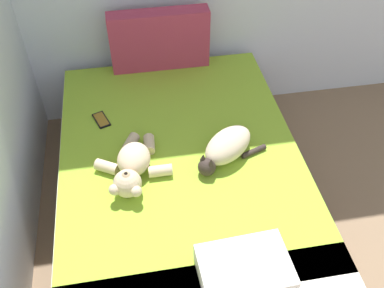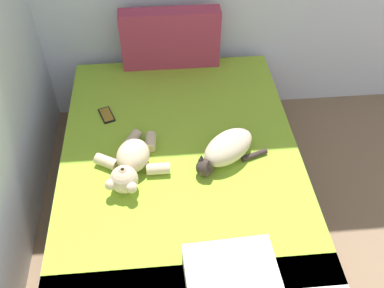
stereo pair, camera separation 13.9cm
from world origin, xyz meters
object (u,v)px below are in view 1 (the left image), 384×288
Objects in this scene: cell_phone at (101,120)px; throw_pillow at (244,270)px; teddy_bear at (132,167)px; cat at (226,147)px; patterned_cushion at (160,40)px; bed at (182,186)px.

throw_pillow reaches higher than cell_phone.
teddy_bear is at bearing -71.32° from cell_phone.
cat is at bearing 5.89° from teddy_bear.
cat is at bearing -75.02° from patterned_cushion.
cat reaches higher than throw_pillow.
teddy_bear is 0.52m from cell_phone.
patterned_cushion is 0.72m from cell_phone.
patterned_cushion is 1.35× the size of teddy_bear.
cat is 2.60× the size of cell_phone.
bed is at bearing 101.99° from throw_pillow.
cell_phone is at bearing -129.70° from patterned_cushion.
bed is 2.97× the size of patterned_cushion.
patterned_cushion is at bearing 104.98° from cat.
teddy_bear is (-0.28, -0.09, 0.33)m from bed.
patterned_cushion reaches higher than teddy_bear.
cat is 0.75m from throw_pillow.
bed is 0.65m from cell_phone.
patterned_cushion reaches higher than throw_pillow.
throw_pillow is at bearing -62.58° from cell_phone.
patterned_cushion is at bearing 50.30° from cell_phone.
cat is (0.26, -0.96, -0.14)m from patterned_cushion.
bed is at bearing 17.55° from teddy_bear.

